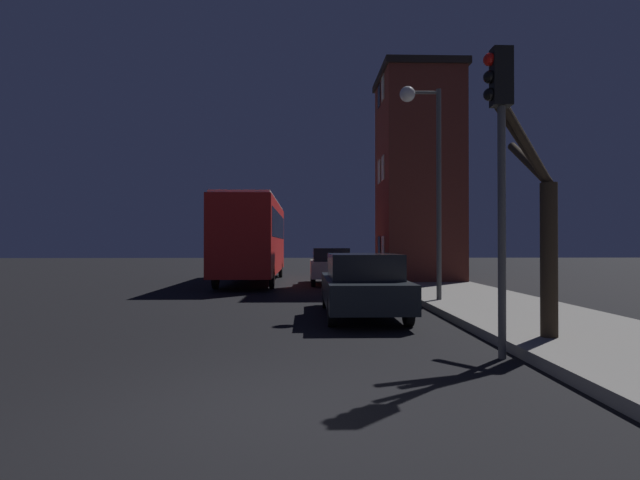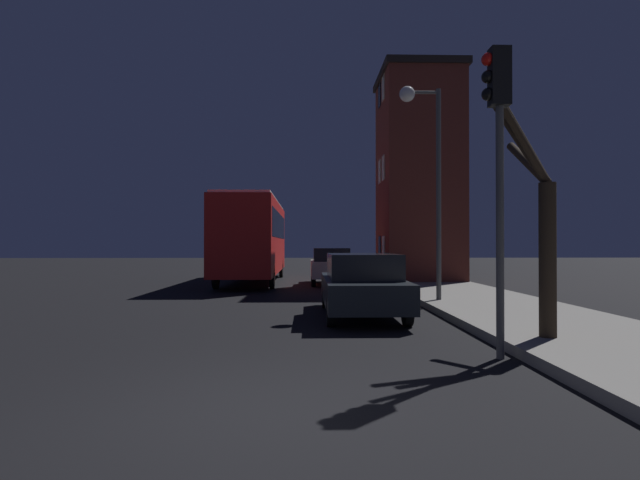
{
  "view_description": "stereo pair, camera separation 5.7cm",
  "coord_description": "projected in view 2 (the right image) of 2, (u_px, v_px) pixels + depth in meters",
  "views": [
    {
      "loc": [
        0.54,
        -5.18,
        1.75
      ],
      "look_at": [
        1.03,
        11.9,
        1.9
      ],
      "focal_mm": 28.0,
      "sensor_mm": 36.0,
      "label": 1
    },
    {
      "loc": [
        0.6,
        -5.18,
        1.75
      ],
      "look_at": [
        1.03,
        11.9,
        1.9
      ],
      "focal_mm": 28.0,
      "sensor_mm": 36.0,
      "label": 2
    }
  ],
  "objects": [
    {
      "name": "bus",
      "position": [
        253.0,
        234.0,
        23.13
      ],
      "size": [
        2.42,
        10.51,
        3.75
      ],
      "color": "red",
      "rests_on": "ground"
    },
    {
      "name": "streetlamp",
      "position": [
        425.0,
        149.0,
        14.24
      ],
      "size": [
        1.19,
        0.45,
        6.1
      ],
      "color": "#4C4C4C",
      "rests_on": "sidewalk"
    },
    {
      "name": "car_mid_lane",
      "position": [
        331.0,
        265.0,
        21.93
      ],
      "size": [
        1.73,
        3.89,
        1.59
      ],
      "color": "beige",
      "rests_on": "ground"
    },
    {
      "name": "traffic_light",
      "position": [
        498.0,
        137.0,
        7.66
      ],
      "size": [
        0.43,
        0.24,
        4.78
      ],
      "color": "#4C4C4C",
      "rests_on": "ground"
    },
    {
      "name": "brick_building",
      "position": [
        418.0,
        175.0,
        22.91
      ],
      "size": [
        3.61,
        4.35,
        9.49
      ],
      "color": "brown",
      "rests_on": "sidewalk"
    },
    {
      "name": "car_near_lane",
      "position": [
        362.0,
        284.0,
        12.15
      ],
      "size": [
        1.82,
        4.76,
        1.52
      ],
      "color": "black",
      "rests_on": "ground"
    },
    {
      "name": "bare_tree",
      "position": [
        539.0,
        217.0,
        8.54
      ],
      "size": [
        1.27,
        1.82,
        4.18
      ],
      "color": "#2D2319",
      "rests_on": "sidewalk"
    },
    {
      "name": "ground_plane",
      "position": [
        250.0,
        414.0,
        5.15
      ],
      "size": [
        120.0,
        120.0,
        0.0
      ],
      "primitive_type": "plane",
      "color": "black"
    }
  ]
}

